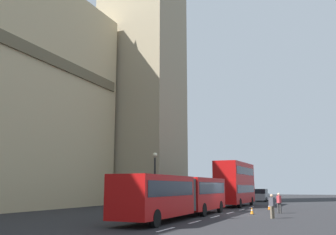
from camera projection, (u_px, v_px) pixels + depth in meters
name	position (u px, v px, depth m)	size (l,w,h in m)	color
ground_plane	(228.00, 214.00, 31.11)	(160.00, 160.00, 0.00)	#262628
lane_centre_marking	(223.00, 215.00, 29.90)	(25.20, 0.16, 0.01)	silver
articulated_bus	(180.00, 193.00, 26.96)	(15.96, 2.54, 2.90)	#B20F0F
double_decker_bus	(235.00, 182.00, 42.87)	(9.96, 2.54, 4.90)	#B20F0F
sedan_lead	(261.00, 195.00, 56.56)	(4.40, 1.86, 1.85)	gray
traffic_cone_west	(252.00, 211.00, 30.26)	(0.36, 0.36, 0.58)	black
traffic_cone_middle	(269.00, 207.00, 36.12)	(0.36, 0.36, 0.58)	black
traffic_cone_east	(270.00, 205.00, 39.24)	(0.36, 0.36, 0.58)	black
street_lamp	(155.00, 177.00, 33.75)	(0.44, 0.44, 5.27)	black
pedestrian_near_cones	(272.00, 205.00, 26.36)	(0.42, 0.47, 1.69)	#726651
pedestrian_by_kerb	(279.00, 202.00, 31.38)	(0.45, 0.35, 1.69)	#333333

